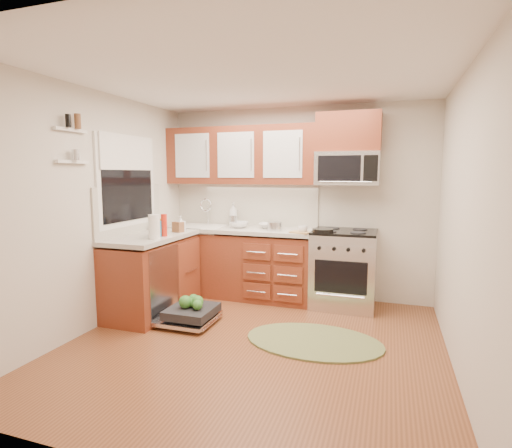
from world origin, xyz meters
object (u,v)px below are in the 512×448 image
(skillet, at_px, (323,231))
(bowl_a, at_px, (269,226))
(cup, at_px, (303,229))
(upper_cabinets, at_px, (241,156))
(rug, at_px, (314,341))
(stock_pot, at_px, (275,226))
(sink, at_px, (201,235))
(range, at_px, (344,269))
(paper_towel_roll, at_px, (154,227))
(dishwasher, at_px, (189,315))
(cutting_board, at_px, (301,232))
(microwave, at_px, (348,168))
(bowl_b, at_px, (239,225))

(skillet, xyz_separation_m, bowl_a, (-0.76, 0.34, -0.01))
(cup, bearing_deg, upper_cabinets, 160.64)
(rug, relative_size, stock_pot, 7.31)
(cup, bearing_deg, bowl_a, 151.67)
(upper_cabinets, bearing_deg, sink, -163.55)
(sink, bearing_deg, skillet, -8.02)
(range, xyz_separation_m, cup, (-0.48, -0.18, 0.49))
(sink, bearing_deg, paper_towel_roll, -90.00)
(cup, bearing_deg, skillet, -15.40)
(paper_towel_roll, bearing_deg, bowl_a, 52.61)
(range, bearing_deg, sink, -179.70)
(dishwasher, distance_m, rug, 1.40)
(paper_towel_roll, bearing_deg, dishwasher, 2.49)
(cutting_board, distance_m, bowl_a, 0.57)
(skillet, height_order, paper_towel_roll, paper_towel_roll)
(range, distance_m, microwave, 1.23)
(paper_towel_roll, distance_m, bowl_b, 1.28)
(bowl_b, bearing_deg, sink, -178.33)
(rug, distance_m, cutting_board, 1.38)
(range, xyz_separation_m, bowl_a, (-0.98, 0.09, 0.48))
(range, relative_size, bowl_a, 3.50)
(sink, relative_size, dishwasher, 0.89)
(bowl_a, bearing_deg, upper_cabinets, 172.76)
(cutting_board, height_order, bowl_a, bowl_a)
(rug, bearing_deg, upper_cabinets, 133.58)
(range, distance_m, dishwasher, 1.95)
(range, height_order, bowl_b, bowl_b)
(upper_cabinets, height_order, bowl_b, upper_cabinets)
(upper_cabinets, height_order, stock_pot, upper_cabinets)
(microwave, distance_m, skillet, 0.85)
(sink, xyz_separation_m, stock_pot, (1.07, -0.09, 0.18))
(range, relative_size, sink, 1.53)
(upper_cabinets, relative_size, cutting_board, 8.37)
(microwave, xyz_separation_m, cup, (-0.48, -0.30, -0.73))
(microwave, relative_size, stock_pot, 4.14)
(bowl_a, bearing_deg, cup, -28.33)
(microwave, bearing_deg, rug, -96.42)
(range, distance_m, skillet, 0.60)
(range, relative_size, stock_pot, 5.18)
(bowl_b, bearing_deg, paper_towel_roll, -115.32)
(skillet, height_order, cutting_board, skillet)
(microwave, height_order, cutting_board, microwave)
(microwave, distance_m, paper_towel_roll, 2.40)
(range, xyz_separation_m, sink, (-1.93, -0.01, 0.33))
(microwave, height_order, skillet, microwave)
(range, relative_size, skillet, 3.85)
(cutting_board, distance_m, bowl_b, 0.91)
(bowl_b, bearing_deg, rug, -43.71)
(skillet, xyz_separation_m, bowl_b, (-1.16, 0.26, -0.01))
(upper_cabinets, xyz_separation_m, range, (1.41, -0.15, -1.40))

